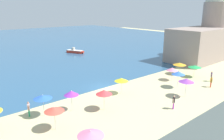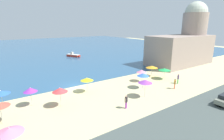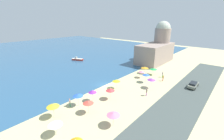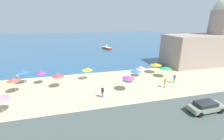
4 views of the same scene
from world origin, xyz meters
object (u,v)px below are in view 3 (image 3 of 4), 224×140
beach_umbrella_1 (142,71)px  parked_car_0 (193,85)px  beach_umbrella_7 (151,79)px  beach_umbrella_13 (55,124)px  harbor_fortress (158,48)px  beach_umbrella_11 (145,68)px  skiff_nearshore (77,59)px  bather_2 (163,78)px  bather_3 (163,74)px  beach_umbrella_12 (92,91)px  bather_0 (70,102)px  beach_umbrella_9 (146,74)px  beach_umbrella_10 (153,69)px  beach_umbrella_0 (88,102)px  beach_umbrella_4 (110,90)px  beach_umbrella_3 (116,81)px  beach_umbrella_6 (78,95)px  beach_umbrella_2 (113,114)px  bather_1 (147,92)px  beach_umbrella_8 (53,106)px

beach_umbrella_1 → parked_car_0: 13.71m
beach_umbrella_7 → beach_umbrella_13: bearing=173.0°
harbor_fortress → beach_umbrella_7: bearing=-157.7°
beach_umbrella_11 → harbor_fortress: 17.22m
beach_umbrella_7 → skiff_nearshore: bearing=83.2°
bather_2 → bather_3: 3.03m
beach_umbrella_12 → bather_0: beach_umbrella_12 is taller
beach_umbrella_9 → bather_0: 21.37m
beach_umbrella_10 → beach_umbrella_13: (-33.34, -1.08, 0.03)m
beach_umbrella_0 → harbor_fortress: harbor_fortress is taller
beach_umbrella_13 → beach_umbrella_4: bearing=4.5°
parked_car_0 → beach_umbrella_9: bearing=114.5°
beach_umbrella_3 → bather_0: (-12.41, 1.61, -1.10)m
beach_umbrella_7 → bather_0: beach_umbrella_7 is taller
beach_umbrella_0 → beach_umbrella_13: beach_umbrella_0 is taller
beach_umbrella_6 → harbor_fortress: harbor_fortress is taller
beach_umbrella_4 → beach_umbrella_11: beach_umbrella_4 is taller
beach_umbrella_11 → skiff_nearshore: beach_umbrella_11 is taller
beach_umbrella_2 → beach_umbrella_12: (3.08, 8.36, 0.07)m
beach_umbrella_12 → bather_3: (23.01, -5.38, -1.25)m
beach_umbrella_13 → parked_car_0: beach_umbrella_13 is taller
beach_umbrella_9 → bather_1: beach_umbrella_9 is taller
beach_umbrella_8 → bather_0: beach_umbrella_8 is taller
beach_umbrella_3 → beach_umbrella_4: 5.58m
beach_umbrella_1 → beach_umbrella_4: size_ratio=0.87×
beach_umbrella_1 → parked_car_0: size_ratio=0.50×
beach_umbrella_6 → beach_umbrella_12: beach_umbrella_6 is taller
beach_umbrella_4 → beach_umbrella_8: 11.71m
beach_umbrella_10 → beach_umbrella_4: bearing=-179.9°
beach_umbrella_2 → parked_car_0: beach_umbrella_2 is taller
beach_umbrella_10 → bather_1: (-13.64, -5.22, -0.94)m
bather_0 → bather_2: 26.09m
beach_umbrella_1 → beach_umbrella_4: beach_umbrella_4 is taller
beach_umbrella_10 → beach_umbrella_6: bearing=173.5°
beach_umbrella_1 → beach_umbrella_3: size_ratio=0.95×
beach_umbrella_0 → beach_umbrella_7: 17.68m
beach_umbrella_7 → beach_umbrella_12: bearing=155.7°
beach_umbrella_11 → bather_1: beach_umbrella_11 is taller
beach_umbrella_10 → beach_umbrella_1: bearing=162.7°
beach_umbrella_6 → beach_umbrella_8: bearing=178.4°
skiff_nearshore → beach_umbrella_3: bearing=-109.0°
beach_umbrella_9 → beach_umbrella_4: bearing=174.9°
beach_umbrella_4 → beach_umbrella_1: bearing=5.4°
beach_umbrella_6 → bather_1: (12.58, -8.22, -1.34)m
beach_umbrella_10 → bather_2: beach_umbrella_10 is taller
beach_umbrella_13 → harbor_fortress: harbor_fortress is taller
bather_0 → bather_2: bather_0 is taller
harbor_fortress → beach_umbrella_9: bearing=-161.7°
skiff_nearshore → beach_umbrella_1: bearing=-89.4°
bather_2 → bather_3: (2.74, 1.30, 0.00)m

